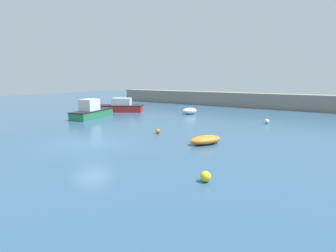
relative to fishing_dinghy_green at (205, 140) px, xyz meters
name	(u,v)px	position (x,y,z in m)	size (l,w,h in m)	color
ground_plane	(91,145)	(-6.58, -4.25, -0.39)	(120.00, 120.00, 0.20)	#2D5170
harbor_breakwater	(238,100)	(-6.58, 25.16, 0.82)	(45.55, 2.55, 2.22)	gray
fishing_dinghy_green	(205,140)	(0.00, 0.00, 0.00)	(2.13, 2.67, 0.57)	orange
dinghy_near_pier	(190,111)	(-8.42, 12.80, 0.11)	(1.95, 2.19, 0.79)	white
cabin_cruiser_white	(119,107)	(-17.45, 9.60, 0.39)	(6.61, 4.97, 1.85)	red
motorboat_with_cabin	(91,111)	(-16.11, 3.80, 0.46)	(3.40, 6.19, 2.14)	#287A4C
mooring_buoy_yellow	(206,176)	(2.95, -6.06, -0.05)	(0.47, 0.47, 0.47)	yellow
mooring_buoy_orange	(158,131)	(-4.70, 0.96, -0.10)	(0.37, 0.37, 0.37)	orange
mooring_buoy_white	(267,121)	(1.39, 10.94, -0.06)	(0.45, 0.45, 0.45)	white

